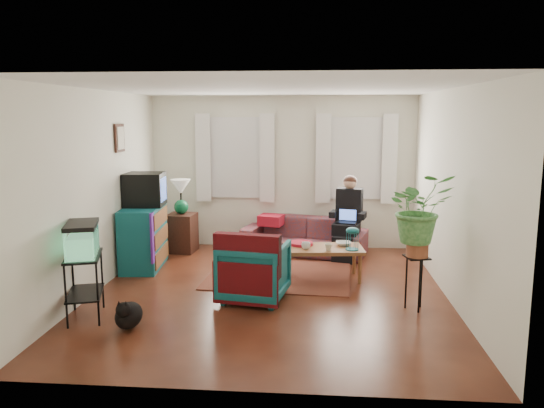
# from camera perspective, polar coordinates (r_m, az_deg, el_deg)

# --- Properties ---
(floor) EXTENTS (4.50, 5.00, 0.01)m
(floor) POSITION_cam_1_polar(r_m,az_deg,el_deg) (6.96, -0.28, -9.51)
(floor) COLOR #4F2B14
(floor) RESTS_ON ground
(ceiling) EXTENTS (4.50, 5.00, 0.01)m
(ceiling) POSITION_cam_1_polar(r_m,az_deg,el_deg) (6.59, -0.29, 12.39)
(ceiling) COLOR white
(ceiling) RESTS_ON wall_back
(wall_back) EXTENTS (4.50, 0.01, 2.60)m
(wall_back) POSITION_cam_1_polar(r_m,az_deg,el_deg) (9.13, 1.09, 3.42)
(wall_back) COLOR silver
(wall_back) RESTS_ON floor
(wall_front) EXTENTS (4.50, 0.01, 2.60)m
(wall_front) POSITION_cam_1_polar(r_m,az_deg,el_deg) (4.21, -3.27, -3.83)
(wall_front) COLOR silver
(wall_front) RESTS_ON floor
(wall_left) EXTENTS (0.01, 5.00, 2.60)m
(wall_left) POSITION_cam_1_polar(r_m,az_deg,el_deg) (7.21, -18.41, 1.29)
(wall_left) COLOR silver
(wall_left) RESTS_ON floor
(wall_right) EXTENTS (0.01, 5.00, 2.60)m
(wall_right) POSITION_cam_1_polar(r_m,az_deg,el_deg) (6.84, 18.86, 0.84)
(wall_right) COLOR silver
(wall_right) RESTS_ON floor
(window_left) EXTENTS (1.08, 0.04, 1.38)m
(window_left) POSITION_cam_1_polar(r_m,az_deg,el_deg) (9.17, -3.92, 4.99)
(window_left) COLOR white
(window_left) RESTS_ON wall_back
(window_right) EXTENTS (1.08, 0.04, 1.38)m
(window_right) POSITION_cam_1_polar(r_m,az_deg,el_deg) (9.09, 9.01, 4.86)
(window_right) COLOR white
(window_right) RESTS_ON wall_back
(curtains_left) EXTENTS (1.36, 0.06, 1.50)m
(curtains_left) POSITION_cam_1_polar(r_m,az_deg,el_deg) (9.09, -4.00, 4.95)
(curtains_left) COLOR white
(curtains_left) RESTS_ON wall_back
(curtains_right) EXTENTS (1.36, 0.06, 1.50)m
(curtains_right) POSITION_cam_1_polar(r_m,az_deg,el_deg) (9.01, 9.04, 4.82)
(curtains_right) COLOR white
(curtains_right) RESTS_ON wall_back
(picture_frame) EXTENTS (0.04, 0.32, 0.40)m
(picture_frame) POSITION_cam_1_polar(r_m,az_deg,el_deg) (7.92, -16.02, 6.84)
(picture_frame) COLOR #3D2616
(picture_frame) RESTS_ON wall_left
(area_rug) EXTENTS (2.10, 1.73, 0.01)m
(area_rug) POSITION_cam_1_polar(r_m,az_deg,el_deg) (7.66, 0.80, -7.67)
(area_rug) COLOR brown
(area_rug) RESTS_ON floor
(sofa) EXTENTS (2.15, 1.26, 0.79)m
(sofa) POSITION_cam_1_polar(r_m,az_deg,el_deg) (8.81, 3.49, -2.79)
(sofa) COLOR brown
(sofa) RESTS_ON floor
(seated_person) EXTENTS (0.64, 0.72, 1.20)m
(seated_person) POSITION_cam_1_polar(r_m,az_deg,el_deg) (8.61, 8.17, -1.76)
(seated_person) COLOR black
(seated_person) RESTS_ON sofa
(side_table) EXTENTS (0.48, 0.48, 0.64)m
(side_table) POSITION_cam_1_polar(r_m,az_deg,el_deg) (9.03, -9.66, -3.07)
(side_table) COLOR #372814
(side_table) RESTS_ON floor
(table_lamp) EXTENTS (0.36, 0.36, 0.59)m
(table_lamp) POSITION_cam_1_polar(r_m,az_deg,el_deg) (8.92, -9.77, 0.69)
(table_lamp) COLOR white
(table_lamp) RESTS_ON side_table
(dresser) EXTENTS (0.60, 1.07, 0.93)m
(dresser) POSITION_cam_1_polar(r_m,az_deg,el_deg) (8.20, -13.66, -3.48)
(dresser) COLOR #136875
(dresser) RESTS_ON floor
(crt_tv) EXTENTS (0.61, 0.56, 0.49)m
(crt_tv) POSITION_cam_1_polar(r_m,az_deg,el_deg) (8.17, -13.55, 1.55)
(crt_tv) COLOR black
(crt_tv) RESTS_ON dresser
(aquarium_stand) EXTENTS (0.54, 0.73, 0.73)m
(aquarium_stand) POSITION_cam_1_polar(r_m,az_deg,el_deg) (6.40, -19.48, -8.39)
(aquarium_stand) COLOR black
(aquarium_stand) RESTS_ON floor
(aquarium) EXTENTS (0.49, 0.66, 0.38)m
(aquarium) POSITION_cam_1_polar(r_m,az_deg,el_deg) (6.25, -19.76, -3.54)
(aquarium) COLOR #7FD899
(aquarium) RESTS_ON aquarium_stand
(black_cat) EXTENTS (0.29, 0.44, 0.36)m
(black_cat) POSITION_cam_1_polar(r_m,az_deg,el_deg) (6.01, -15.16, -11.20)
(black_cat) COLOR black
(black_cat) RESTS_ON floor
(armchair) EXTENTS (0.89, 0.85, 0.80)m
(armchair) POSITION_cam_1_polar(r_m,az_deg,el_deg) (6.62, -1.93, -6.91)
(armchair) COLOR navy
(armchair) RESTS_ON floor
(serape_throw) EXTENTS (0.82, 0.32, 0.66)m
(serape_throw) POSITION_cam_1_polar(r_m,az_deg,el_deg) (6.29, -2.73, -6.22)
(serape_throw) COLOR #9E0A0A
(serape_throw) RESTS_ON armchair
(coffee_table) EXTENTS (1.15, 0.70, 0.45)m
(coffee_table) POSITION_cam_1_polar(r_m,az_deg,el_deg) (7.50, 5.50, -6.33)
(coffee_table) COLOR brown
(coffee_table) RESTS_ON floor
(cup_a) EXTENTS (0.14, 0.14, 0.10)m
(cup_a) POSITION_cam_1_polar(r_m,az_deg,el_deg) (7.31, 3.67, -4.49)
(cup_a) COLOR white
(cup_a) RESTS_ON coffee_table
(cup_b) EXTENTS (0.11, 0.11, 0.09)m
(cup_b) POSITION_cam_1_polar(r_m,az_deg,el_deg) (7.27, 6.08, -4.63)
(cup_b) COLOR beige
(cup_b) RESTS_ON coffee_table
(bowl) EXTENTS (0.24, 0.24, 0.05)m
(bowl) POSITION_cam_1_polar(r_m,az_deg,el_deg) (7.57, 7.70, -4.24)
(bowl) COLOR white
(bowl) RESTS_ON coffee_table
(snack_tray) EXTENTS (0.37, 0.37, 0.04)m
(snack_tray) POSITION_cam_1_polar(r_m,az_deg,el_deg) (7.56, 3.14, -4.25)
(snack_tray) COLOR #B21414
(snack_tray) RESTS_ON coffee_table
(birdcage) EXTENTS (0.20, 0.20, 0.32)m
(birdcage) POSITION_cam_1_polar(r_m,az_deg,el_deg) (7.31, 8.63, -3.68)
(birdcage) COLOR #115B6B
(birdcage) RESTS_ON coffee_table
(plant_stand) EXTENTS (0.33, 0.33, 0.65)m
(plant_stand) POSITION_cam_1_polar(r_m,az_deg,el_deg) (6.52, 15.19, -8.20)
(plant_stand) COLOR black
(plant_stand) RESTS_ON floor
(potted_plant) EXTENTS (0.86, 0.79, 0.82)m
(potted_plant) POSITION_cam_1_polar(r_m,az_deg,el_deg) (6.34, 15.49, -1.56)
(potted_plant) COLOR #599947
(potted_plant) RESTS_ON plant_stand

